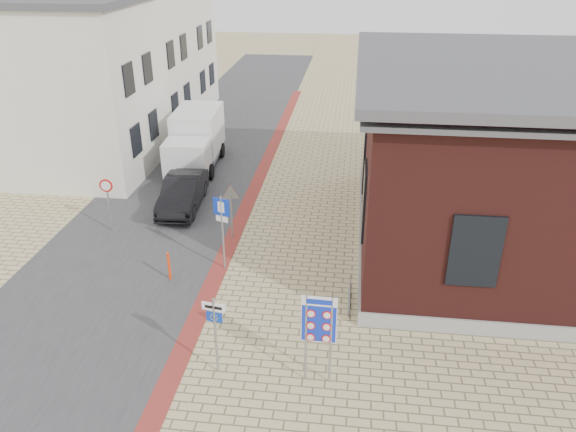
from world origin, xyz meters
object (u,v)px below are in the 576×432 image
at_px(sedan, 183,193).
at_px(box_truck, 196,139).
at_px(essen_sign, 215,325).
at_px(bollard, 169,266).
at_px(border_sign, 319,322).
at_px(parking_sign, 222,220).

xyz_separation_m(sedan, box_truck, (-0.74, 4.94, 0.74)).
distance_m(sedan, essen_sign, 10.78).
xyz_separation_m(box_truck, bollard, (1.94, -10.65, -0.92)).
relative_size(sedan, box_truck, 0.78).
xyz_separation_m(border_sign, bollard, (-5.39, 4.30, -1.38)).
relative_size(essen_sign, bollard, 2.28).
xyz_separation_m(essen_sign, bollard, (-2.70, 4.30, -1.04)).
height_order(box_truck, bollard, box_truck).
bearing_deg(border_sign, parking_sign, 126.91).
xyz_separation_m(sedan, essen_sign, (3.90, -10.01, 0.86)).
relative_size(box_truck, bollard, 5.25).
bearing_deg(box_truck, border_sign, -67.25).
xyz_separation_m(essen_sign, parking_sign, (-1.00, 5.23, 0.38)).
bearing_deg(border_sign, sedan, 125.06).
bearing_deg(bollard, border_sign, -38.59).
relative_size(sedan, border_sign, 1.61).
relative_size(sedan, bollard, 4.11).
xyz_separation_m(sedan, bollard, (1.20, -5.71, -0.18)).
relative_size(essen_sign, parking_sign, 0.84).
xyz_separation_m(sedan, parking_sign, (2.90, -4.78, 1.24)).
distance_m(essen_sign, bollard, 5.18).
bearing_deg(box_truck, essen_sign, -76.12).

